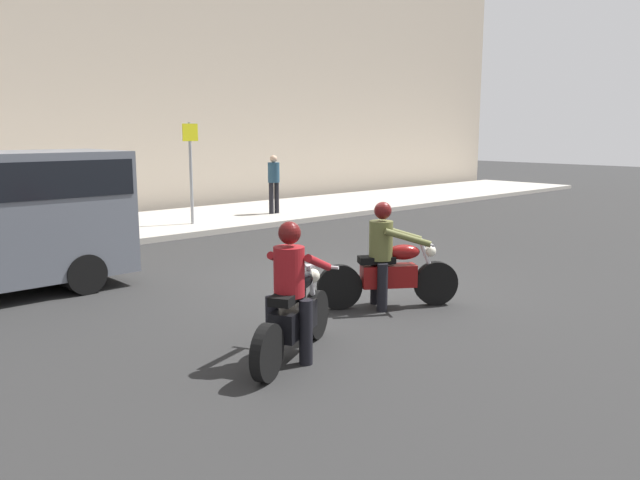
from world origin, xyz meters
TOP-DOWN VIEW (x-y plane):
  - ground_plane at (0.00, 0.00)m, footprint 80.00×80.00m
  - sidewalk_slab at (0.00, 8.00)m, footprint 40.00×4.40m
  - motorcycle_with_rider_olive at (-0.49, -1.33)m, footprint 1.81×1.26m
  - motorcycle_with_rider_crimson at (-2.84, -2.00)m, footprint 1.87×1.09m
  - street_sign_post at (1.36, 7.02)m, footprint 0.44×0.08m
  - pedestrian_bystander at (4.21, 7.20)m, footprint 0.34×0.34m

SIDE VIEW (x-z plane):
  - ground_plane at x=0.00m, z-range 0.00..0.00m
  - sidewalk_slab at x=0.00m, z-range 0.00..0.14m
  - motorcycle_with_rider_olive at x=-0.49m, z-range -0.14..1.40m
  - motorcycle_with_rider_crimson at x=-2.84m, z-range -0.14..1.43m
  - pedestrian_bystander at x=4.21m, z-range 0.28..1.98m
  - street_sign_post at x=1.36m, z-range 0.41..3.01m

